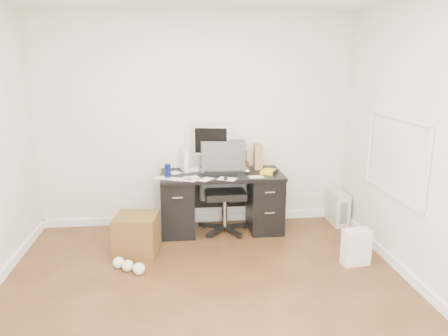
% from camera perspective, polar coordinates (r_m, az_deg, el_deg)
% --- Properties ---
extents(ground, '(4.00, 4.00, 0.00)m').
position_cam_1_polar(ground, '(4.13, -2.15, -16.77)').
color(ground, '#422815').
rests_on(ground, ground).
extents(room_shell, '(4.02, 4.02, 2.71)m').
position_cam_1_polar(room_shell, '(3.62, -1.91, 6.73)').
color(room_shell, silver).
rests_on(room_shell, ground).
extents(desk, '(1.50, 0.70, 0.75)m').
position_cam_1_polar(desk, '(5.50, -0.30, -4.22)').
color(desk, black).
rests_on(desk, ground).
extents(loose_papers, '(1.10, 0.60, 0.00)m').
position_cam_1_polar(loose_papers, '(5.34, -2.39, -0.87)').
color(loose_papers, white).
rests_on(loose_papers, desk).
extents(lcd_monitor, '(0.49, 0.33, 0.58)m').
position_cam_1_polar(lcd_monitor, '(5.52, -1.69, 2.69)').
color(lcd_monitor, silver).
rests_on(lcd_monitor, desk).
extents(keyboard, '(0.40, 0.15, 0.02)m').
position_cam_1_polar(keyboard, '(5.33, -0.44, -0.76)').
color(keyboard, black).
rests_on(keyboard, desk).
extents(computer_mouse, '(0.08, 0.08, 0.07)m').
position_cam_1_polar(computer_mouse, '(5.37, 3.04, -0.44)').
color(computer_mouse, silver).
rests_on(computer_mouse, desk).
extents(travel_mug, '(0.08, 0.08, 0.16)m').
position_cam_1_polar(travel_mug, '(5.24, -7.36, -0.35)').
color(travel_mug, navy).
rests_on(travel_mug, desk).
extents(white_binder, '(0.16, 0.26, 0.27)m').
position_cam_1_polar(white_binder, '(5.51, -5.22, 1.01)').
color(white_binder, silver).
rests_on(white_binder, desk).
extents(magazine_file, '(0.15, 0.28, 0.31)m').
position_cam_1_polar(magazine_file, '(5.67, 4.44, 1.58)').
color(magazine_file, '#9C714B').
rests_on(magazine_file, desk).
extents(pen_cup, '(0.12, 0.12, 0.24)m').
position_cam_1_polar(pen_cup, '(5.59, 2.79, 1.04)').
color(pen_cup, '#562A18').
rests_on(pen_cup, desk).
extents(yellow_book, '(0.24, 0.26, 0.04)m').
position_cam_1_polar(yellow_book, '(5.44, 5.87, -0.46)').
color(yellow_book, yellow).
rests_on(yellow_book, desk).
extents(paper_remote, '(0.27, 0.25, 0.02)m').
position_cam_1_polar(paper_remote, '(5.14, 0.40, -1.35)').
color(paper_remote, white).
rests_on(paper_remote, desk).
extents(office_chair, '(0.64, 0.64, 1.13)m').
position_cam_1_polar(office_chair, '(5.44, 0.09, -2.64)').
color(office_chair, '#4A4C4A').
rests_on(office_chair, ground).
extents(pc_tower, '(0.19, 0.42, 0.42)m').
position_cam_1_polar(pc_tower, '(6.00, 14.63, -5.05)').
color(pc_tower, '#BAB3A8').
rests_on(pc_tower, ground).
extents(shopping_bag, '(0.31, 0.24, 0.39)m').
position_cam_1_polar(shopping_bag, '(4.88, 16.88, -9.85)').
color(shopping_bag, white).
rests_on(shopping_bag, ground).
extents(wicker_basket, '(0.51, 0.51, 0.45)m').
position_cam_1_polar(wicker_basket, '(5.00, -11.31, -8.54)').
color(wicker_basket, '#472F15').
rests_on(wicker_basket, ground).
extents(desk_printer, '(0.40, 0.37, 0.19)m').
position_cam_1_polar(desk_printer, '(5.73, -7.62, -6.81)').
color(desk_printer, '#5E5E63').
rests_on(desk_printer, ground).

